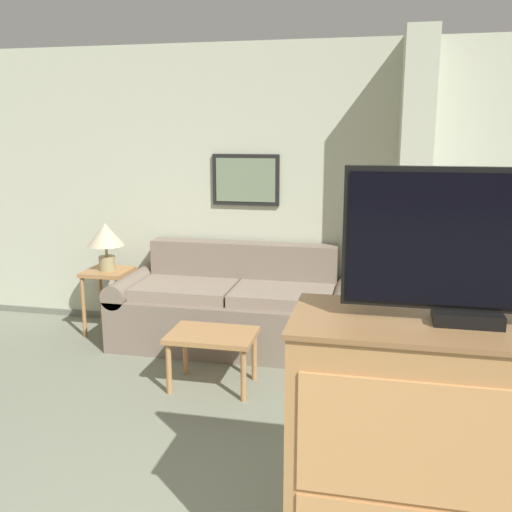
{
  "coord_description": "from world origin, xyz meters",
  "views": [
    {
      "loc": [
        0.74,
        -1.24,
        1.84
      ],
      "look_at": [
        -0.01,
        2.29,
        1.05
      ],
      "focal_mm": 40.0,
      "sensor_mm": 36.0,
      "label": 1
    }
  ],
  "objects": [
    {
      "name": "tv_dresser",
      "position": [
        1.08,
        0.86,
        0.58
      ],
      "size": [
        1.28,
        0.53,
        1.16
      ],
      "color": "#B27F4C",
      "rests_on": "ground_plane"
    },
    {
      "name": "wall_back",
      "position": [
        -0.0,
        3.87,
        1.29
      ],
      "size": [
        6.74,
        0.16,
        2.6
      ],
      "color": "beige",
      "rests_on": "ground_plane"
    },
    {
      "name": "couch",
      "position": [
        -0.43,
        3.39,
        0.32
      ],
      "size": [
        2.1,
        0.84,
        0.86
      ],
      "color": "gray",
      "rests_on": "ground_plane"
    },
    {
      "name": "tv",
      "position": [
        1.08,
        0.86,
        1.44
      ],
      "size": [
        0.91,
        0.16,
        0.56
      ],
      "color": "black",
      "rests_on": "tv_dresser"
    },
    {
      "name": "coffee_table",
      "position": [
        -0.38,
        2.51,
        0.36
      ],
      "size": [
        0.63,
        0.44,
        0.42
      ],
      "color": "#B27F4C",
      "rests_on": "ground_plane"
    },
    {
      "name": "wall_partition_pillar",
      "position": [
        1.01,
        3.52,
        1.3
      ],
      "size": [
        0.24,
        0.58,
        2.6
      ],
      "color": "beige",
      "rests_on": "ground_plane"
    },
    {
      "name": "table_lamp",
      "position": [
        -1.65,
        3.44,
        0.9
      ],
      "size": [
        0.33,
        0.33,
        0.43
      ],
      "color": "tan",
      "rests_on": "side_table"
    },
    {
      "name": "side_table",
      "position": [
        -1.65,
        3.44,
        0.48
      ],
      "size": [
        0.4,
        0.4,
        0.6
      ],
      "color": "#B27F4C",
      "rests_on": "ground_plane"
    }
  ]
}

